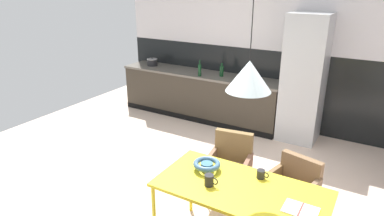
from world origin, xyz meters
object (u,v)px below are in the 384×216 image
armchair_head_of_table (231,159)px  fruit_bowl (207,165)px  pendant_lamp_over_table_near (249,76)px  bottle_oil_tall (222,71)px  dining_table (241,192)px  refrigerator_column (304,79)px  armchair_corner_seat (294,182)px  mug_white_ceramic (261,174)px  mug_tall_blue (209,180)px  bottle_spice_small (200,70)px  open_book (301,210)px  cooking_pot (152,62)px

armchair_head_of_table → fruit_bowl: 0.79m
pendant_lamp_over_table_near → bottle_oil_tall: bearing=119.4°
dining_table → bottle_oil_tall: bearing=119.1°
refrigerator_column → armchair_corner_seat: size_ratio=2.78×
mug_white_ceramic → armchair_head_of_table: bearing=133.8°
mug_tall_blue → bottle_spice_small: 3.33m
refrigerator_column → fruit_bowl: refrigerator_column is taller
mug_tall_blue → open_book: bearing=4.1°
armchair_head_of_table → bottle_oil_tall: size_ratio=3.33×
armchair_head_of_table → fruit_bowl: (0.06, -0.73, 0.30)m
refrigerator_column → armchair_head_of_table: refrigerator_column is taller
refrigerator_column → cooking_pot: (-3.03, 0.01, -0.08)m
armchair_corner_seat → cooking_pot: (-3.51, 2.18, 0.47)m
bottle_spice_small → dining_table: bearing=-54.2°
fruit_bowl → mug_white_ceramic: 0.53m
bottle_spice_small → fruit_bowl: bearing=-59.2°
mug_white_ceramic → pendant_lamp_over_table_near: size_ratio=0.11×
mug_white_ceramic → cooking_pot: (-3.30, 2.71, 0.16)m
fruit_bowl → pendant_lamp_over_table_near: (0.41, -0.08, 0.97)m
cooking_pot → bottle_oil_tall: size_ratio=0.87×
refrigerator_column → dining_table: size_ratio=1.34×
mug_white_ceramic → cooking_pot: size_ratio=0.56×
dining_table → armchair_head_of_table: 0.98m
dining_table → mug_tall_blue: (-0.26, -0.11, 0.11)m
open_book → pendant_lamp_over_table_near: 1.16m
mug_tall_blue → cooking_pot: (-2.94, 3.06, 0.14)m
open_book → pendant_lamp_over_table_near: bearing=171.0°
dining_table → cooking_pot: (-3.21, 2.95, 0.25)m
open_book → mug_white_ceramic: mug_white_ceramic is taller
bottle_oil_tall → bottle_spice_small: size_ratio=0.84×
mug_tall_blue → mug_white_ceramic: bearing=44.6°
bottle_spice_small → cooking_pot: bearing=170.1°
fruit_bowl → mug_white_ceramic: bearing=14.1°
armchair_head_of_table → open_book: armchair_head_of_table is taller
armchair_head_of_table → bottle_oil_tall: bearing=-69.5°
cooking_pot → pendant_lamp_over_table_near: pendant_lamp_over_table_near is taller
armchair_head_of_table → fruit_bowl: bearing=86.6°
open_book → cooking_pot: bearing=141.3°
fruit_bowl → bottle_spice_small: (-1.56, 2.62, 0.18)m
pendant_lamp_over_table_near → armchair_corner_seat: bearing=67.7°
armchair_head_of_table → refrigerator_column: bearing=-106.6°
open_book → bottle_oil_tall: (-2.16, 2.97, 0.22)m
open_book → pendant_lamp_over_table_near: size_ratio=0.26×
open_book → fruit_bowl: bearing=169.9°
armchair_head_of_table → mug_white_ceramic: mug_white_ceramic is taller
armchair_head_of_table → open_book: 1.38m
armchair_head_of_table → mug_tall_blue: size_ratio=6.13×
dining_table → bottle_oil_tall: 3.35m
mug_white_ceramic → dining_table: bearing=-112.4°
armchair_head_of_table → open_book: (1.02, -0.90, 0.25)m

